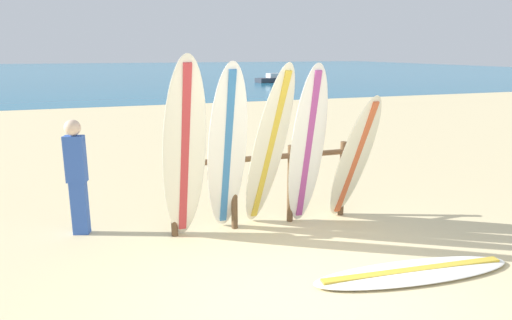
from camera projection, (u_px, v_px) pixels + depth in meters
The scene contains 11 objects.
ground_plane at pixel (312, 307), 4.49m from camera, with size 120.00×120.00×0.00m, color beige.
ocean_water at pixel (111, 71), 57.78m from camera, with size 120.00×80.00×0.01m, color #196B93.
surfboard_rack at pixel (263, 178), 6.47m from camera, with size 2.66×0.09×1.15m.
surfboard_leaning_far_left at pixel (184, 153), 5.65m from camera, with size 0.56×0.87×2.45m.
surfboard_leaning_left at pixel (227, 152), 5.94m from camera, with size 0.57×0.95×2.36m.
surfboard_leaning_center_left at pixel (269, 149), 6.11m from camera, with size 0.66×1.09×2.34m.
surfboard_leaning_center at pixel (307, 147), 6.28m from camera, with size 0.51×0.65×2.33m.
surfboard_leaning_center_right at pixel (354, 160), 6.44m from camera, with size 0.59×0.93×1.92m.
surfboard_lying_on_sand at pixel (414, 272), 5.13m from camera, with size 2.44×0.76×0.08m.
beachgoer_standing at pixel (77, 172), 6.11m from camera, with size 0.29×0.23×1.59m.
small_boat_offshore at pixel (274, 79), 36.72m from camera, with size 3.19×1.67×0.71m.
Camera 1 is at (-1.84, -3.62, 2.46)m, focal length 31.99 mm.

